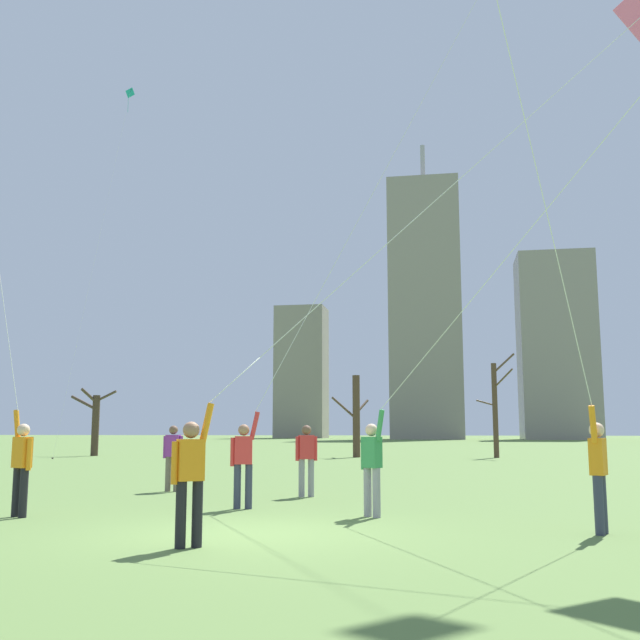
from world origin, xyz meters
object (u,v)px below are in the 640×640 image
Objects in this scene: kite_flyer_foreground_right_white at (8,354)px; bare_tree_right_of_center at (356,414)px; kite_flyer_foreground_left_purple at (525,150)px; bystander_watching_nearby at (306,457)px; distant_kite_drifting_right_teal at (120,142)px; kite_flyer_midfield_center_green at (418,403)px; bystander_strolling_midfield at (173,454)px; bare_tree_rightmost at (496,407)px; kite_flyer_midfield_left_pink at (306,357)px; kite_flyer_midfield_right_red at (330,292)px; bare_tree_leftmost at (95,421)px.

bare_tree_right_of_center is at bearing 84.51° from kite_flyer_foreground_right_white.
kite_flyer_foreground_left_purple is at bearing -17.00° from kite_flyer_foreground_right_white.
bystander_watching_nearby is 0.07× the size of distant_kite_drifting_right_teal.
bare_tree_right_of_center is (-4.77, 29.19, 0.47)m from kite_flyer_midfield_center_green.
bystander_watching_nearby is 3.69m from bystander_strolling_midfield.
kite_flyer_foreground_right_white is at bearing -109.39° from bare_tree_rightmost.
kite_flyer_midfield_left_pink is at bearing -21.59° from kite_flyer_foreground_right_white.
kite_flyer_foreground_right_white is at bearing -154.55° from kite_flyer_midfield_right_red.
bare_tree_right_of_center is 15.57m from bare_tree_leftmost.
bare_tree_right_of_center is at bearing 96.14° from kite_flyer_midfield_right_red.
kite_flyer_midfield_left_pink reaches higher than bystander_strolling_midfield.
kite_flyer_midfield_left_pink is at bearing -58.86° from bare_tree_leftmost.
kite_flyer_midfield_center_green is 7.65m from kite_flyer_foreground_right_white.
bystander_watching_nearby is at bearing -14.18° from bystander_strolling_midfield.
bystander_strolling_midfield is 26.33m from bare_tree_rightmost.
kite_flyer_midfield_center_green is 39.28m from distant_kite_drifting_right_teal.
bare_tree_right_of_center is (-6.39, 32.10, -2.77)m from kite_flyer_foreground_left_purple.
kite_flyer_midfield_right_red is 27.68m from bare_tree_rightmost.
bare_tree_rightmost is at bearing 82.31° from kite_flyer_midfield_left_pink.
bare_tree_leftmost is (-20.34, 28.77, 0.08)m from kite_flyer_midfield_center_green.
kite_flyer_midfield_center_green is at bearing -57.51° from bystander_watching_nearby.
kite_flyer_midfield_left_pink is at bearing -84.58° from kite_flyer_midfield_right_red.
kite_flyer_midfield_center_green is at bearing -95.64° from bare_tree_rightmost.
kite_flyer_midfield_center_green is (1.43, 2.53, -0.56)m from kite_flyer_midfield_left_pink.
kite_flyer_midfield_right_red is 1.23× the size of kite_flyer_foreground_left_purple.
kite_flyer_midfield_center_green reaches higher than bare_tree_leftmost.
kite_flyer_foreground_right_white reaches higher than kite_flyer_midfield_center_green.
distant_kite_drifting_right_teal reaches higher than kite_flyer_midfield_right_red.
bystander_strolling_midfield is (-4.42, 2.62, -3.50)m from kite_flyer_midfield_right_red.
distant_kite_drifting_right_teal reaches higher than bare_tree_leftmost.
bystander_watching_nearby is at bearing 121.15° from kite_flyer_foreground_left_purple.
bare_tree_rightmost is at bearing 69.33° from bystander_strolling_midfield.
distant_kite_drifting_right_teal is at bearing 123.77° from kite_flyer_midfield_right_red.
bystander_strolling_midfield is at bearing 165.82° from bystander_watching_nearby.
kite_flyer_midfield_left_pink is at bearing -60.07° from distant_kite_drifting_right_teal.
bare_tree_rightmost is at bearing 2.56° from bare_tree_leftmost.
kite_flyer_midfield_right_red is 35.30m from distant_kite_drifting_right_teal.
kite_flyer_foreground_left_purple is 4.42× the size of bare_tree_leftmost.
bare_tree_rightmost is 1.26× the size of bare_tree_right_of_center.
bystander_strolling_midfield is 33.08m from distant_kite_drifting_right_teal.
kite_flyer_midfield_center_green is 8.28m from bystander_strolling_midfield.
bare_tree_leftmost reaches higher than bystander_strolling_midfield.
kite_flyer_foreground_left_purple is 10.83× the size of bystander_strolling_midfield.
kite_flyer_midfield_left_pink is 40.29m from distant_kite_drifting_right_teal.
distant_kite_drifting_right_teal is (-18.24, 31.67, 16.95)m from kite_flyer_midfield_left_pink.
bare_tree_leftmost is (-17.58, 24.44, 1.12)m from bystander_watching_nearby.
kite_flyer_foreground_right_white is at bearing 163.00° from kite_flyer_foreground_left_purple.
kite_flyer_midfield_left_pink reaches higher than bare_tree_right_of_center.
bare_tree_right_of_center is at bearing 1.57° from bare_tree_leftmost.
kite_flyer_midfield_right_red reaches higher than kite_flyer_foreground_left_purple.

